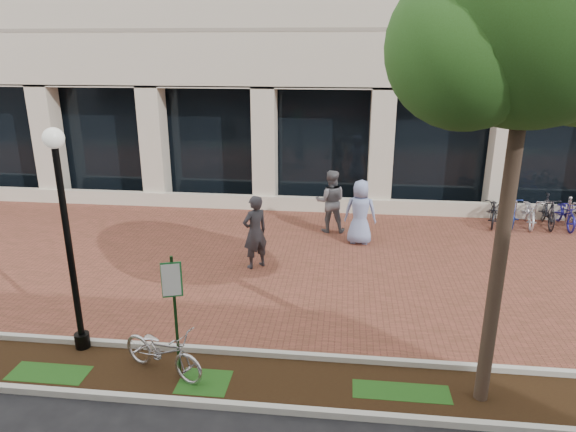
# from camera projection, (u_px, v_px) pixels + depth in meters

# --- Properties ---
(ground) EXTENTS (120.00, 120.00, 0.00)m
(ground) POSITION_uv_depth(u_px,v_px,m) (311.00, 262.00, 13.71)
(ground) COLOR black
(ground) RESTS_ON ground
(brick_plaza) EXTENTS (40.00, 9.00, 0.01)m
(brick_plaza) POSITION_uv_depth(u_px,v_px,m) (311.00, 262.00, 13.71)
(brick_plaza) COLOR brown
(brick_plaza) RESTS_ON ground
(planting_strip) EXTENTS (40.00, 1.50, 0.01)m
(planting_strip) POSITION_uv_depth(u_px,v_px,m) (289.00, 383.00, 8.75)
(planting_strip) COLOR black
(planting_strip) RESTS_ON ground
(curb_plaza_side) EXTENTS (40.00, 0.12, 0.12)m
(curb_plaza_side) POSITION_uv_depth(u_px,v_px,m) (293.00, 355.00, 9.44)
(curb_plaza_side) COLOR beige
(curb_plaza_side) RESTS_ON ground
(curb_street_side) EXTENTS (40.00, 0.12, 0.12)m
(curb_street_side) POSITION_uv_depth(u_px,v_px,m) (283.00, 410.00, 8.03)
(curb_street_side) COLOR beige
(curb_street_side) RESTS_ON ground
(parking_sign) EXTENTS (0.34, 0.07, 2.25)m
(parking_sign) POSITION_uv_depth(u_px,v_px,m) (174.00, 301.00, 8.52)
(parking_sign) COLOR #133614
(parking_sign) RESTS_ON ground
(lamppost) EXTENTS (0.36, 0.36, 4.20)m
(lamppost) POSITION_uv_depth(u_px,v_px,m) (67.00, 231.00, 9.07)
(lamppost) COLOR black
(lamppost) RESTS_ON ground
(street_tree) EXTENTS (3.94, 3.28, 7.67)m
(street_tree) POSITION_uv_depth(u_px,v_px,m) (537.00, 18.00, 6.60)
(street_tree) COLOR #4A362A
(street_tree) RESTS_ON ground
(locked_bicycle) EXTENTS (1.84, 1.25, 0.91)m
(locked_bicycle) POSITION_uv_depth(u_px,v_px,m) (163.00, 350.00, 8.89)
(locked_bicycle) COLOR #B7B7BB
(locked_bicycle) RESTS_ON ground
(pedestrian_left) EXTENTS (0.83, 0.82, 1.94)m
(pedestrian_left) POSITION_uv_depth(u_px,v_px,m) (255.00, 232.00, 13.10)
(pedestrian_left) COLOR #2C2C31
(pedestrian_left) RESTS_ON ground
(pedestrian_mid) EXTENTS (0.98, 0.79, 1.94)m
(pedestrian_mid) POSITION_uv_depth(u_px,v_px,m) (331.00, 201.00, 15.72)
(pedestrian_mid) COLOR slate
(pedestrian_mid) RESTS_ON ground
(pedestrian_right) EXTENTS (0.98, 0.69, 1.90)m
(pedestrian_right) POSITION_uv_depth(u_px,v_px,m) (360.00, 212.00, 14.75)
(pedestrian_right) COLOR #8393C3
(pedestrian_right) RESTS_ON ground
(bollard) EXTENTS (0.12, 0.12, 1.00)m
(bollard) POSITION_uv_depth(u_px,v_px,m) (568.00, 211.00, 16.33)
(bollard) COLOR #B4B4B9
(bollard) RESTS_ON ground
(bike_rack_cluster) EXTENTS (4.18, 1.86, 1.03)m
(bike_rack_cluster) POSITION_uv_depth(u_px,v_px,m) (548.00, 212.00, 16.31)
(bike_rack_cluster) COLOR black
(bike_rack_cluster) RESTS_ON ground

